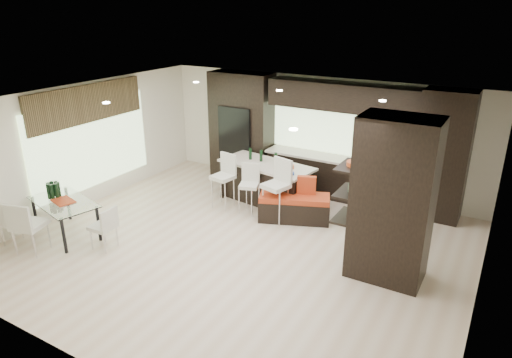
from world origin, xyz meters
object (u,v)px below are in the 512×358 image
Objects in this scene: dining_table at (66,218)px; stool_right at (276,197)px; chair_end at (103,229)px; stool_mid at (249,194)px; stool_left at (223,186)px; chair_far at (16,224)px; floor_vase at (377,228)px; kitchen_island at (266,182)px; chair_near at (30,228)px; bench at (294,208)px.

stool_right is at bearing 53.72° from dining_table.
stool_mid is at bearing -33.09° from chair_end.
chair_end is at bearing -99.18° from stool_left.
dining_table is 1.69× the size of chair_far.
floor_vase is 6.59m from chair_far.
chair_end is at bearing -114.56° from stool_right.
stool_mid is 0.67m from stool_right.
chair_near is (-2.56, -4.15, 0.02)m from kitchen_island.
chair_far is at bearing -150.64° from stool_mid.
dining_table is at bearing -163.38° from bench.
bench is at bearing 15.64° from stool_left.
stool_mid is at bearing 170.19° from floor_vase.
chair_far reaches higher than bench.
bench is 1.55× the size of chair_near.
chair_end is at bearing -138.95° from stool_mid.
kitchen_island is 0.76m from stool_mid.
stool_left is at bearing 44.53° from chair_near.
stool_right is at bearing 8.39° from stool_left.
dining_table is 1.94× the size of chair_end.
kitchen_island is 1.02m from stool_left.
stool_right reaches higher than stool_left.
stool_left is 1.68m from bench.
dining_table is 1.57× the size of chair_near.
stool_mid is 3.68m from dining_table.
floor_vase is (2.90, -1.26, 0.15)m from kitchen_island.
chair_end reaches higher than dining_table.
stool_right is (1.32, -0.02, 0.04)m from stool_left.
kitchen_island is at bearing 57.24° from chair_far.
stool_left is 4.11m from chair_far.
bench is 2.05m from floor_vase.
stool_right reaches higher than kitchen_island.
floor_vase reaches higher than chair_near.
kitchen_island is at bearing 42.25° from chair_near.
floor_vase is at bearing 11.80° from chair_near.
kitchen_island is 2.44× the size of stool_mid.
kitchen_island is 2.46× the size of chair_far.
floor_vase is at bearing -41.02° from bench.
stool_right is 4.65m from chair_near.
stool_right is at bearing -41.52° from kitchen_island.
stool_mid is at bearing 60.68° from dining_table.
chair_near is at bearing -152.06° from floor_vase.
kitchen_island is at bearing 71.12° from stool_mid.
stool_left reaches higher than chair_far.
stool_left is at bearing 162.94° from stool_mid.
kitchen_island is at bearing 67.76° from dining_table.
floor_vase reaches higher than bench.
stool_left is at bearing -165.35° from stool_right.
kitchen_island is 2.29× the size of chair_near.
chair_far is at bearing -154.08° from floor_vase.
dining_table is (-5.46, -2.15, -0.24)m from floor_vase.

